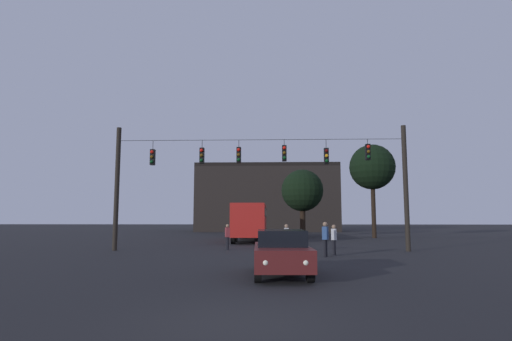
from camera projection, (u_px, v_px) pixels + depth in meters
ground_plane at (262, 243)px, 31.93m from camera, size 168.00×168.00×0.00m
overhead_signal_span at (260, 176)px, 24.43m from camera, size 17.46×0.44×7.40m
city_bus at (251, 218)px, 34.80m from camera, size 2.57×11.00×3.00m
car_near_right at (281, 252)px, 13.87m from camera, size 1.92×4.38×1.52m
car_far_left at (253, 228)px, 44.16m from camera, size 2.08×4.43×1.52m
pedestrian_crossing_left at (286, 236)px, 23.22m from camera, size 0.26×0.37×1.57m
pedestrian_crossing_center at (227, 235)px, 24.88m from camera, size 0.33×0.41×1.54m
pedestrian_crossing_right at (334, 238)px, 21.40m from camera, size 0.33×0.41×1.57m
pedestrian_near_bus at (325, 237)px, 20.46m from camera, size 0.36×0.42×1.72m
corner_building at (267, 198)px, 59.59m from camera, size 19.84×9.01×9.41m
tree_left_silhouette at (302, 191)px, 41.94m from camera, size 4.29×4.29×6.85m
tree_behind_building at (372, 167)px, 39.79m from camera, size 4.38×4.38×9.00m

